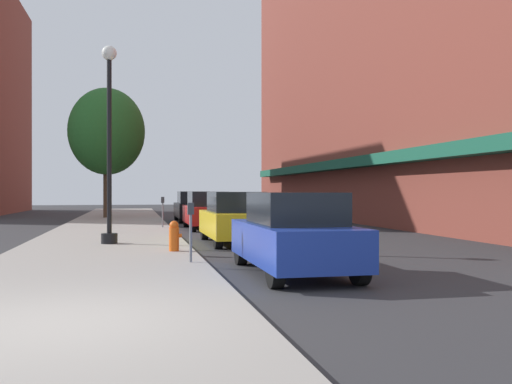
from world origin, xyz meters
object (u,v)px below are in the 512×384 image
(fire_hydrant, at_px, (174,236))
(car_red, at_px, (207,211))
(parking_meter_near, at_px, (163,208))
(car_yellow, at_px, (235,218))
(car_blue, at_px, (294,234))
(tree_near, at_px, (107,132))
(parking_meter_far, at_px, (191,225))
(lamppost, at_px, (109,140))
(car_black, at_px, (193,207))

(fire_hydrant, bearing_deg, car_red, 77.81)
(parking_meter_near, relative_size, car_yellow, 0.30)
(car_blue, distance_m, car_red, 13.73)
(tree_near, bearing_deg, car_blue, -78.59)
(parking_meter_far, height_order, car_blue, car_blue)
(tree_near, distance_m, car_yellow, 17.90)
(lamppost, bearing_deg, fire_hydrant, -55.35)
(parking_meter_near, distance_m, tree_near, 11.09)
(car_blue, relative_size, car_yellow, 1.00)
(tree_near, height_order, car_red, tree_near)
(car_blue, bearing_deg, car_yellow, 89.69)
(car_yellow, bearing_deg, car_black, 90.22)
(car_blue, bearing_deg, car_black, 89.69)
(lamppost, relative_size, car_black, 1.37)
(fire_hydrant, bearing_deg, car_blue, -60.53)
(lamppost, xyz_separation_m, fire_hydrant, (1.74, -2.52, -2.68))
(car_blue, bearing_deg, parking_meter_far, 143.92)
(parking_meter_near, bearing_deg, parking_meter_far, -90.00)
(lamppost, height_order, car_blue, lamppost)
(fire_hydrant, relative_size, car_red, 0.18)
(car_yellow, bearing_deg, car_red, 90.22)
(car_yellow, bearing_deg, fire_hydrant, -125.69)
(fire_hydrant, relative_size, car_black, 0.18)
(parking_meter_far, distance_m, car_yellow, 5.70)
(fire_hydrant, xyz_separation_m, car_black, (2.14, 16.05, 0.29))
(lamppost, height_order, parking_meter_far, lamppost)
(car_black, bearing_deg, tree_near, 142.39)
(lamppost, distance_m, parking_meter_far, 5.74)
(fire_hydrant, xyz_separation_m, parking_meter_near, (0.19, 9.80, 0.43))
(lamppost, xyz_separation_m, car_blue, (3.89, -6.32, -2.39))
(parking_meter_near, height_order, car_black, car_black)
(lamppost, distance_m, car_black, 14.28)
(car_red, relative_size, car_black, 1.00)
(tree_near, xyz_separation_m, car_black, (4.73, -3.61, -4.39))
(fire_hydrant, bearing_deg, parking_meter_far, -85.35)
(tree_near, bearing_deg, car_red, -64.06)
(parking_meter_near, relative_size, car_blue, 0.30)
(car_yellow, bearing_deg, lamppost, -173.33)
(lamppost, height_order, parking_meter_near, lamppost)
(car_blue, relative_size, car_black, 1.00)
(car_blue, bearing_deg, parking_meter_near, 97.85)
(car_red, bearing_deg, car_yellow, -88.80)
(lamppost, distance_m, fire_hydrant, 4.07)
(parking_meter_far, bearing_deg, car_black, 83.96)
(lamppost, height_order, fire_hydrant, lamppost)
(lamppost, distance_m, car_yellow, 4.59)
(car_yellow, height_order, car_black, same)
(tree_near, distance_m, car_red, 11.67)
(fire_hydrant, distance_m, parking_meter_far, 2.44)
(parking_meter_far, relative_size, car_yellow, 0.30)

